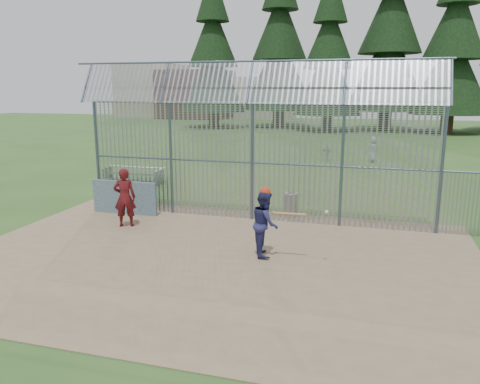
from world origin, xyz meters
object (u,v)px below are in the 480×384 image
(onlooker, at_px, (125,197))
(trash_can, at_px, (291,203))
(batter, at_px, (265,223))
(dugout_wall, at_px, (125,197))
(bleacher, at_px, (133,174))

(onlooker, xyz_separation_m, trash_can, (4.94, 3.18, -0.61))
(batter, distance_m, trash_can, 4.61)
(dugout_wall, height_order, onlooker, onlooker)
(dugout_wall, xyz_separation_m, trash_can, (5.76, 1.78, -0.24))
(dugout_wall, height_order, bleacher, dugout_wall)
(batter, bearing_deg, bleacher, 26.47)
(dugout_wall, xyz_separation_m, batter, (5.84, -2.80, 0.29))
(dugout_wall, bearing_deg, trash_can, 17.18)
(dugout_wall, height_order, batter, batter)
(batter, height_order, bleacher, batter)
(batter, bearing_deg, trash_can, -18.54)
(batter, xyz_separation_m, trash_can, (-0.09, 4.58, -0.53))
(dugout_wall, distance_m, batter, 6.49)
(batter, bearing_deg, onlooker, 54.76)
(onlooker, bearing_deg, bleacher, -84.40)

